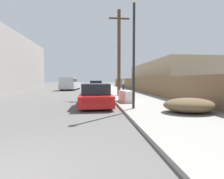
{
  "coord_description": "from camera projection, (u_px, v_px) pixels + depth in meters",
  "views": [
    {
      "loc": [
        1.88,
        -2.02,
        1.48
      ],
      "look_at": [
        3.46,
        13.06,
        0.64
      ],
      "focal_mm": 28.0,
      "sensor_mm": 36.0,
      "label": 1
    }
  ],
  "objects": [
    {
      "name": "utility_pole",
      "position": [
        119.0,
        52.0,
        15.2
      ],
      "size": [
        1.8,
        0.29,
        7.4
      ],
      "color": "#4C3826",
      "rests_on": "sidewalk_curb"
    },
    {
      "name": "discarded_fridge",
      "position": [
        126.0,
        96.0,
        10.92
      ],
      "size": [
        0.77,
        1.67,
        0.72
      ],
      "rotation": [
        0.0,
        0.0,
        0.11
      ],
      "color": "white",
      "rests_on": "sidewalk_curb"
    },
    {
      "name": "building_right_house",
      "position": [
        165.0,
        77.0,
        24.43
      ],
      "size": [
        6.0,
        16.69,
        3.8
      ],
      "primitive_type": "cube",
      "color": "tan",
      "rests_on": "ground"
    },
    {
      "name": "car_parked_mid",
      "position": [
        96.0,
        86.0,
        23.2
      ],
      "size": [
        1.86,
        4.42,
        1.39
      ],
      "rotation": [
        0.0,
        0.0,
        -0.03
      ],
      "color": "#2D478C",
      "rests_on": "ground"
    },
    {
      "name": "wooden_fence",
      "position": [
        135.0,
        84.0,
        23.07
      ],
      "size": [
        0.08,
        41.04,
        1.61
      ],
      "primitive_type": "cube",
      "color": "brown",
      "rests_on": "sidewalk_curb"
    },
    {
      "name": "pedestrian",
      "position": [
        123.0,
        84.0,
        23.0
      ],
      "size": [
        0.34,
        0.34,
        1.63
      ],
      "color": "#282D42",
      "rests_on": "sidewalk_curb"
    },
    {
      "name": "pickup_truck",
      "position": [
        70.0,
        84.0,
        25.59
      ],
      "size": [
        2.53,
        5.87,
        1.82
      ],
      "rotation": [
        0.0,
        0.0,
        3.06
      ],
      "color": "silver",
      "rests_on": "ground"
    },
    {
      "name": "parked_sports_car_red",
      "position": [
        96.0,
        96.0,
        10.03
      ],
      "size": [
        1.76,
        4.6,
        1.27
      ],
      "rotation": [
        0.0,
        0.0,
        0.01
      ],
      "color": "red",
      "rests_on": "ground"
    },
    {
      "name": "street_lamp",
      "position": [
        134.0,
        45.0,
        8.17
      ],
      "size": [
        0.26,
        0.26,
        5.17
      ],
      "color": "#232326",
      "rests_on": "sidewalk_curb"
    },
    {
      "name": "sidewalk_curb",
      "position": [
        117.0,
        90.0,
        25.78
      ],
      "size": [
        4.2,
        63.0,
        0.12
      ],
      "primitive_type": "cube",
      "color": "gray",
      "rests_on": "ground"
    },
    {
      "name": "brush_pile",
      "position": [
        189.0,
        105.0,
        7.29
      ],
      "size": [
        2.17,
        1.64,
        0.61
      ],
      "color": "brown",
      "rests_on": "sidewalk_curb"
    }
  ]
}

